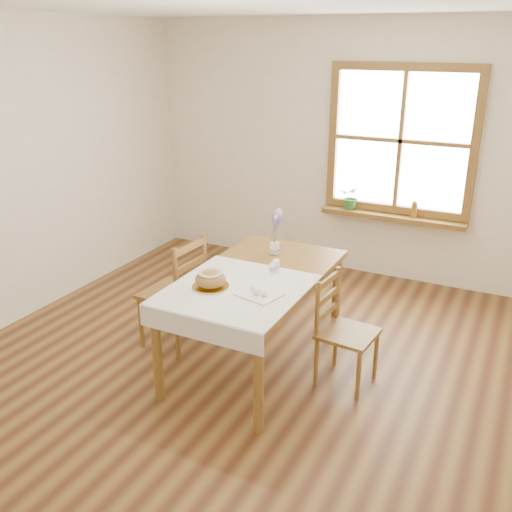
{
  "coord_description": "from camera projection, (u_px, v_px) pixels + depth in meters",
  "views": [
    {
      "loc": [
        1.75,
        -3.18,
        2.41
      ],
      "look_at": [
        0.0,
        0.3,
        0.9
      ],
      "focal_mm": 40.0,
      "sensor_mm": 36.0,
      "label": 1
    }
  ],
  "objects": [
    {
      "name": "chair_right",
      "position": [
        348.0,
        332.0,
        4.11
      ],
      "size": [
        0.44,
        0.42,
        0.82
      ],
      "primitive_type": null,
      "rotation": [
        0.0,
        0.0,
        1.47
      ],
      "color": "olive",
      "rests_on": "ground"
    },
    {
      "name": "window",
      "position": [
        401.0,
        141.0,
        5.58
      ],
      "size": [
        1.46,
        0.08,
        1.46
      ],
      "color": "olive",
      "rests_on": "ground"
    },
    {
      "name": "salt_shaker",
      "position": [
        272.0,
        268.0,
        4.22
      ],
      "size": [
        0.05,
        0.05,
        0.08
      ],
      "primitive_type": "cylinder",
      "rotation": [
        0.0,
        0.0,
        0.17
      ],
      "color": "white",
      "rests_on": "table_linen"
    },
    {
      "name": "dining_table",
      "position": [
        256.0,
        285.0,
        4.27
      ],
      "size": [
        0.9,
        1.6,
        0.75
      ],
      "color": "olive",
      "rests_on": "ground"
    },
    {
      "name": "flower_vase",
      "position": [
        275.0,
        249.0,
        4.62
      ],
      "size": [
        0.1,
        0.1,
        0.09
      ],
      "primitive_type": "cylinder",
      "rotation": [
        0.0,
        0.0,
        -0.28
      ],
      "color": "white",
      "rests_on": "dining_table"
    },
    {
      "name": "bread_plate",
      "position": [
        211.0,
        287.0,
        4.0
      ],
      "size": [
        0.28,
        0.28,
        0.01
      ],
      "primitive_type": "cylinder",
      "rotation": [
        0.0,
        0.0,
        0.1
      ],
      "color": "white",
      "rests_on": "table_linen"
    },
    {
      "name": "ground",
      "position": [
        238.0,
        381.0,
        4.25
      ],
      "size": [
        5.0,
        5.0,
        0.0
      ],
      "primitive_type": "plane",
      "color": "brown",
      "rests_on": "ground"
    },
    {
      "name": "room_walls",
      "position": [
        235.0,
        153.0,
        3.64
      ],
      "size": [
        4.6,
        5.1,
        2.65
      ],
      "color": "white",
      "rests_on": "ground"
    },
    {
      "name": "table_linen",
      "position": [
        236.0,
        289.0,
        3.98
      ],
      "size": [
        0.91,
        0.99,
        0.01
      ],
      "primitive_type": "cube",
      "color": "silver",
      "rests_on": "dining_table"
    },
    {
      "name": "chair_left",
      "position": [
        172.0,
        291.0,
        4.63
      ],
      "size": [
        0.49,
        0.47,
        0.94
      ],
      "primitive_type": null,
      "rotation": [
        0.0,
        0.0,
        -1.64
      ],
      "color": "olive",
      "rests_on": "ground"
    },
    {
      "name": "potted_plant",
      "position": [
        351.0,
        200.0,
        5.94
      ],
      "size": [
        0.25,
        0.28,
        0.2
      ],
      "primitive_type": "imported",
      "rotation": [
        0.0,
        0.0,
        -0.1
      ],
      "color": "#347D32",
      "rests_on": "window_sill"
    },
    {
      "name": "bread_loaf",
      "position": [
        210.0,
        278.0,
        3.97
      ],
      "size": [
        0.22,
        0.22,
        0.12
      ],
      "primitive_type": "ellipsoid",
      "color": "olive",
      "rests_on": "bread_plate"
    },
    {
      "name": "window_sill",
      "position": [
        392.0,
        217.0,
        5.8
      ],
      "size": [
        1.46,
        0.2,
        0.05
      ],
      "color": "olive",
      "rests_on": "ground"
    },
    {
      "name": "eggs",
      "position": [
        259.0,
        290.0,
        3.87
      ],
      "size": [
        0.25,
        0.23,
        0.05
      ],
      "primitive_type": null,
      "rotation": [
        0.0,
        0.0,
        -0.24
      ],
      "color": "white",
      "rests_on": "egg_napkin"
    },
    {
      "name": "egg_napkin",
      "position": [
        259.0,
        294.0,
        3.88
      ],
      "size": [
        0.32,
        0.29,
        0.01
      ],
      "primitive_type": "cube",
      "rotation": [
        0.0,
        0.0,
        -0.24
      ],
      "color": "silver",
      "rests_on": "table_linen"
    },
    {
      "name": "lavender_bouquet",
      "position": [
        275.0,
        227.0,
        4.56
      ],
      "size": [
        0.15,
        0.15,
        0.27
      ],
      "primitive_type": null,
      "color": "#6F5699",
      "rests_on": "flower_vase"
    },
    {
      "name": "pepper_shaker",
      "position": [
        276.0,
        265.0,
        4.25
      ],
      "size": [
        0.05,
        0.05,
        0.1
      ],
      "primitive_type": "cylinder",
      "rotation": [
        0.0,
        0.0,
        -0.01
      ],
      "color": "white",
      "rests_on": "table_linen"
    },
    {
      "name": "amber_bottle",
      "position": [
        414.0,
        209.0,
        5.67
      ],
      "size": [
        0.07,
        0.07,
        0.17
      ],
      "primitive_type": "cylinder",
      "rotation": [
        0.0,
        0.0,
        -0.13
      ],
      "color": "#975D1B",
      "rests_on": "window_sill"
    }
  ]
}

